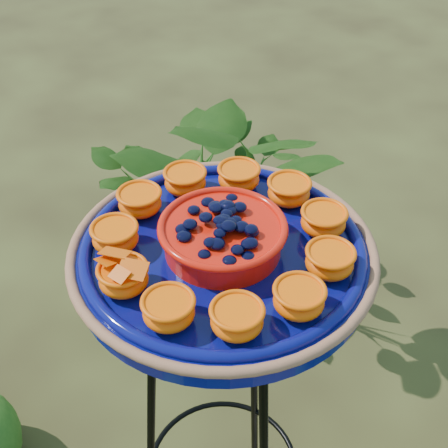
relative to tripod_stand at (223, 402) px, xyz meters
The scene contains 3 objects.
tripod_stand is the anchor object (origin of this frame).
feeder_dish 0.43m from the tripod_stand, 98.84° to the right, with size 0.65×0.65×0.12m.
shrub_back_left 0.95m from the tripod_stand, 140.34° to the left, with size 0.78×0.68×0.87m, color #235215.
Camera 1 is at (0.63, -0.41, 1.72)m, focal length 50.00 mm.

